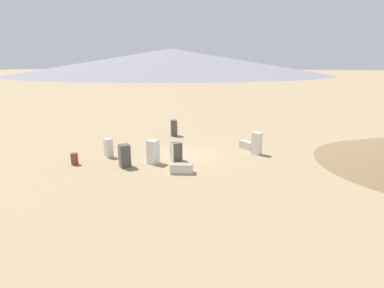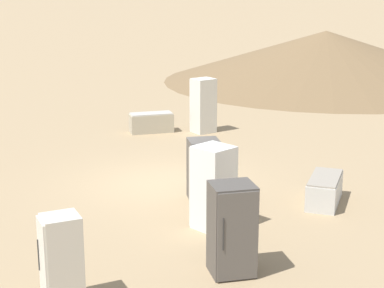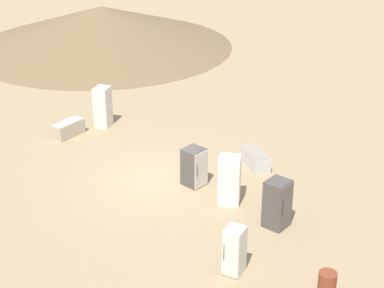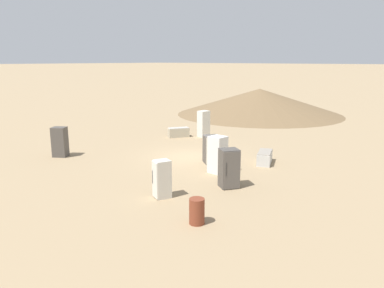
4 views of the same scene
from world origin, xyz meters
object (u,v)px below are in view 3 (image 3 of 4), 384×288
(discarded_fridge_3, at_px, (277,204))
(rusty_barrel, at_px, (327,286))
(discarded_fridge_4, at_px, (229,180))
(discarded_fridge_7, at_px, (194,167))
(discarded_fridge_2, at_px, (68,129))
(discarded_fridge_5, at_px, (234,251))
(discarded_fridge_6, at_px, (255,159))
(discarded_fridge_1, at_px, (103,107))

(discarded_fridge_3, height_order, rusty_barrel, discarded_fridge_3)
(discarded_fridge_4, distance_m, discarded_fridge_7, 1.87)
(discarded_fridge_4, bearing_deg, discarded_fridge_2, 57.84)
(discarded_fridge_3, relative_size, discarded_fridge_5, 1.10)
(discarded_fridge_4, height_order, rusty_barrel, discarded_fridge_4)
(discarded_fridge_4, bearing_deg, rusty_barrel, -146.77)
(discarded_fridge_2, relative_size, discarded_fridge_3, 0.93)
(discarded_fridge_3, height_order, discarded_fridge_4, discarded_fridge_4)
(discarded_fridge_2, distance_m, discarded_fridge_4, 9.07)
(discarded_fridge_7, bearing_deg, discarded_fridge_2, -85.96)
(discarded_fridge_2, relative_size, discarded_fridge_6, 0.91)
(discarded_fridge_2, relative_size, discarded_fridge_4, 0.86)
(discarded_fridge_4, bearing_deg, discarded_fridge_1, 46.30)
(discarded_fridge_2, xyz_separation_m, rusty_barrel, (-10.56, -10.30, 0.11))
(discarded_fridge_2, distance_m, discarded_fridge_6, 8.61)
(discarded_fridge_3, xyz_separation_m, discarded_fridge_6, (4.45, 0.71, -0.53))
(discarded_fridge_2, height_order, discarded_fridge_7, discarded_fridge_7)
(discarded_fridge_2, bearing_deg, discarded_fridge_1, 74.76)
(discarded_fridge_3, bearing_deg, discarded_fridge_1, -101.44)
(discarded_fridge_3, distance_m, discarded_fridge_7, 4.07)
(rusty_barrel, bearing_deg, discarded_fridge_7, 33.61)
(discarded_fridge_3, height_order, discarded_fridge_5, discarded_fridge_3)
(discarded_fridge_1, relative_size, discarded_fridge_4, 1.03)
(discarded_fridge_5, height_order, discarded_fridge_6, discarded_fridge_5)
(discarded_fridge_3, relative_size, rusty_barrel, 1.90)
(discarded_fridge_2, height_order, discarded_fridge_3, discarded_fridge_3)
(discarded_fridge_1, height_order, discarded_fridge_2, discarded_fridge_1)
(discarded_fridge_2, bearing_deg, discarded_fridge_6, 16.31)
(discarded_fridge_4, distance_m, discarded_fridge_6, 3.22)
(discarded_fridge_1, bearing_deg, discarded_fridge_4, -124.26)
(discarded_fridge_3, distance_m, discarded_fridge_6, 4.53)
(discarded_fridge_1, bearing_deg, discarded_fridge_2, 146.17)
(discarded_fridge_5, xyz_separation_m, rusty_barrel, (-1.04, -2.67, -0.33))
(discarded_fridge_2, bearing_deg, discarded_fridge_5, -19.48)
(discarded_fridge_6, bearing_deg, discarded_fridge_1, 129.94)
(discarded_fridge_1, height_order, rusty_barrel, discarded_fridge_1)
(discarded_fridge_2, bearing_deg, discarded_fridge_3, -5.05)
(discarded_fridge_3, relative_size, discarded_fridge_7, 1.15)
(discarded_fridge_2, relative_size, discarded_fridge_5, 1.02)
(discarded_fridge_1, xyz_separation_m, rusty_barrel, (-11.79, -8.97, -0.50))
(discarded_fridge_3, bearing_deg, rusty_barrel, 53.38)
(discarded_fridge_2, height_order, rusty_barrel, rusty_barrel)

